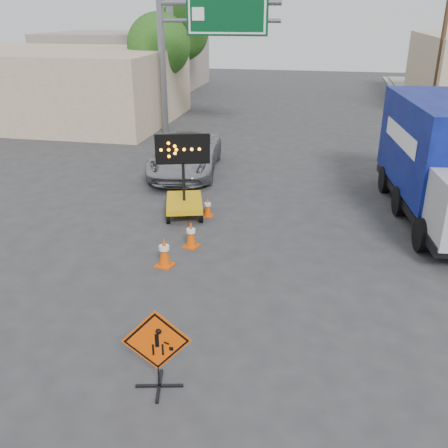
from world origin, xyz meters
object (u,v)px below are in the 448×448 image
(arrow_board, at_px, (184,197))
(construction_sign, at_px, (157,348))
(box_truck, at_px, (441,167))
(pickup_truck, at_px, (186,155))

(arrow_board, bearing_deg, construction_sign, -93.92)
(arrow_board, relative_size, box_truck, 0.34)
(box_truck, bearing_deg, pickup_truck, 155.41)
(construction_sign, distance_m, box_truck, 11.10)
(construction_sign, relative_size, arrow_board, 0.59)
(construction_sign, xyz_separation_m, arrow_board, (-1.75, 7.78, -0.23))
(construction_sign, height_order, pickup_truck, construction_sign)
(arrow_board, height_order, pickup_truck, arrow_board)
(construction_sign, bearing_deg, pickup_truck, 90.96)
(construction_sign, xyz_separation_m, box_truck, (6.05, 9.27, 0.80))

